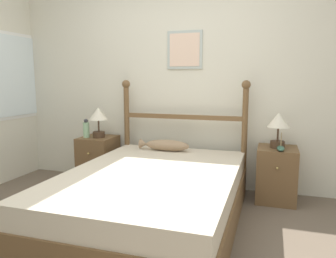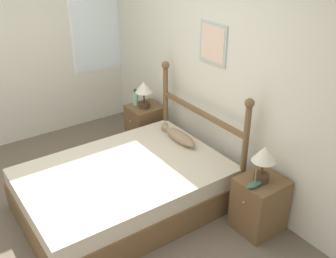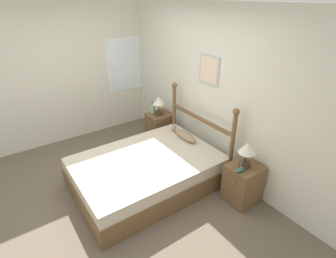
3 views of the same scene
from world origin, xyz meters
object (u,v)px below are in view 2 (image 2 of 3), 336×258
(model_boat, at_px, (254,184))
(fish_pillow, at_px, (179,136))
(nightstand_left, at_px, (145,125))
(table_lamp_left, at_px, (144,90))
(bottle, at_px, (136,98))
(nightstand_right, at_px, (259,204))
(bed, at_px, (125,188))
(table_lamp_right, at_px, (264,158))

(model_boat, xyz_separation_m, fish_pillow, (-1.23, 0.04, -0.05))
(nightstand_left, relative_size, fish_pillow, 0.99)
(table_lamp_left, height_order, bottle, table_lamp_left)
(fish_pillow, bearing_deg, table_lamp_left, 175.67)
(nightstand_left, xyz_separation_m, table_lamp_left, (0.03, -0.03, 0.53))
(nightstand_right, distance_m, fish_pillow, 1.23)
(table_lamp_left, height_order, model_boat, table_lamp_left)
(bed, relative_size, nightstand_left, 3.67)
(table_lamp_right, distance_m, model_boat, 0.26)
(bottle, distance_m, fish_pillow, 1.02)
(nightstand_left, distance_m, nightstand_right, 2.10)
(bed, relative_size, model_boat, 11.46)
(nightstand_right, distance_m, model_boat, 0.34)
(nightstand_right, relative_size, bottle, 2.49)
(nightstand_left, distance_m, table_lamp_right, 2.17)
(table_lamp_right, height_order, model_boat, table_lamp_right)
(model_boat, relative_size, fish_pillow, 0.32)
(nightstand_left, bearing_deg, nightstand_right, 0.00)
(nightstand_right, relative_size, table_lamp_left, 1.55)
(nightstand_left, height_order, fish_pillow, fish_pillow)
(nightstand_left, bearing_deg, fish_pillow, -6.01)
(bottle, bearing_deg, table_lamp_left, 16.36)
(table_lamp_right, distance_m, fish_pillow, 1.23)
(nightstand_left, distance_m, table_lamp_left, 0.54)
(bed, relative_size, nightstand_right, 3.67)
(table_lamp_left, bearing_deg, model_boat, -2.99)
(nightstand_right, bearing_deg, table_lamp_right, -110.00)
(nightstand_right, relative_size, fish_pillow, 0.99)
(bed, bearing_deg, table_lamp_right, 40.77)
(model_boat, bearing_deg, nightstand_left, 176.27)
(table_lamp_left, xyz_separation_m, table_lamp_right, (2.06, 0.01, 0.00))
(nightstand_left, height_order, table_lamp_left, table_lamp_left)
(table_lamp_left, bearing_deg, bottle, -163.64)
(bed, distance_m, nightstand_right, 1.40)
(model_boat, distance_m, fish_pillow, 1.23)
(table_lamp_right, height_order, fish_pillow, table_lamp_right)
(bottle, distance_m, model_boat, 2.24)
(nightstand_right, height_order, table_lamp_right, table_lamp_right)
(bed, height_order, nightstand_right, nightstand_right)
(table_lamp_right, bearing_deg, table_lamp_left, -179.65)
(table_lamp_right, bearing_deg, nightstand_right, 70.00)
(bed, bearing_deg, table_lamp_left, 138.85)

